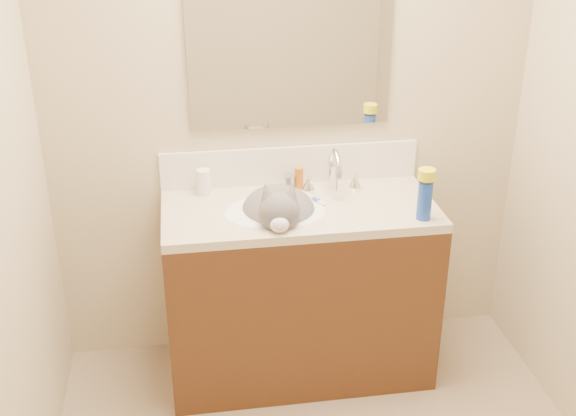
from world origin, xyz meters
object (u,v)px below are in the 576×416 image
object	(u,v)px
cat	(279,214)
silver_jar	(289,182)
vanity_cabinet	(299,294)
faucet	(334,174)
basin	(274,226)
amber_bottle	(299,178)
spray_can	(425,201)
pill_bottle	(203,182)

from	to	relation	value
cat	silver_jar	size ratio (longest dim) A/B	7.38
silver_jar	vanity_cabinet	bearing A→B (deg)	-85.84
faucet	silver_jar	bearing A→B (deg)	162.10
vanity_cabinet	basin	bearing A→B (deg)	-165.96
amber_bottle	spray_can	world-z (taller)	spray_can
pill_bottle	amber_bottle	bearing A→B (deg)	-0.32
spray_can	amber_bottle	bearing A→B (deg)	139.33
pill_bottle	vanity_cabinet	bearing A→B (deg)	-26.38
basin	cat	distance (m)	0.06
basin	cat	size ratio (longest dim) A/B	0.94
faucet	cat	xyz separation A→B (m)	(-0.28, -0.17, -0.10)
pill_bottle	spray_can	xyz separation A→B (m)	(0.90, -0.40, 0.03)
cat	pill_bottle	world-z (taller)	cat
vanity_cabinet	faucet	world-z (taller)	faucet
basin	pill_bottle	world-z (taller)	pill_bottle
pill_bottle	basin	bearing A→B (deg)	-38.93
spray_can	vanity_cabinet	bearing A→B (deg)	158.03
basin	amber_bottle	distance (m)	0.30
amber_bottle	spray_can	size ratio (longest dim) A/B	0.61
basin	faucet	size ratio (longest dim) A/B	1.61
pill_bottle	spray_can	world-z (taller)	spray_can
basin	spray_can	size ratio (longest dim) A/B	2.69
cat	silver_jar	xyz separation A→B (m)	(0.08, 0.23, 0.05)
amber_bottle	pill_bottle	bearing A→B (deg)	179.68
spray_can	pill_bottle	bearing A→B (deg)	156.00
vanity_cabinet	amber_bottle	size ratio (longest dim) A/B	11.84
faucet	silver_jar	xyz separation A→B (m)	(-0.19, 0.06, -0.05)
vanity_cabinet	pill_bottle	xyz separation A→B (m)	(-0.41, 0.20, 0.51)
faucet	pill_bottle	distance (m)	0.59
basin	pill_bottle	distance (m)	0.39
vanity_cabinet	pill_bottle	world-z (taller)	pill_bottle
vanity_cabinet	cat	bearing A→B (deg)	-162.10
amber_bottle	basin	bearing A→B (deg)	-123.15
vanity_cabinet	pill_bottle	distance (m)	0.68
cat	pill_bottle	xyz separation A→B (m)	(-0.31, 0.23, 0.07)
pill_bottle	spray_can	bearing A→B (deg)	-24.00
faucet	vanity_cabinet	bearing A→B (deg)	-142.71
faucet	amber_bottle	distance (m)	0.17
basin	amber_bottle	world-z (taller)	amber_bottle
faucet	amber_bottle	bearing A→B (deg)	157.46
silver_jar	cat	bearing A→B (deg)	-109.43
pill_bottle	amber_bottle	xyz separation A→B (m)	(0.44, -0.00, -0.01)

